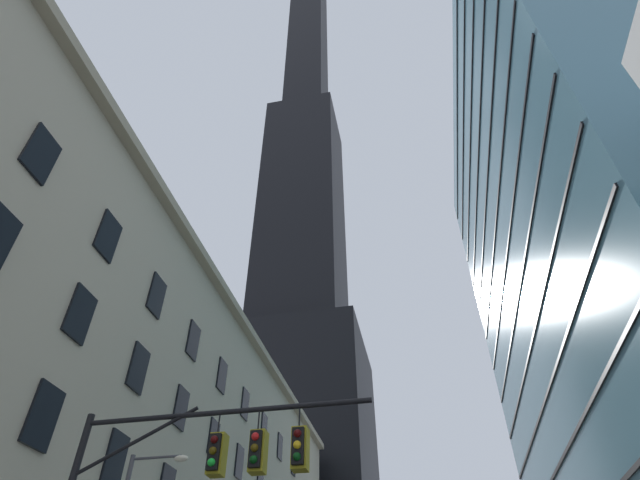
{
  "coord_description": "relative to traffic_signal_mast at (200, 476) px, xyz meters",
  "views": [
    {
      "loc": [
        2.27,
        -7.22,
        1.45
      ],
      "look_at": [
        -2.14,
        13.78,
        19.62
      ],
      "focal_mm": 28.24,
      "sensor_mm": 36.0,
      "label": 1
    }
  ],
  "objects": [
    {
      "name": "traffic_signal_mast",
      "position": [
        0.0,
        0.0,
        0.0
      ],
      "size": [
        8.23,
        0.63,
        6.77
      ],
      "color": "black",
      "rests_on": "sidewalk_left"
    },
    {
      "name": "station_building",
      "position": [
        -14.35,
        19.39,
        6.29
      ],
      "size": [
        14.35,
        61.58,
        22.8
      ],
      "color": "#B2A88E",
      "rests_on": "ground"
    },
    {
      "name": "dark_skyscraper",
      "position": [
        -14.31,
        64.91,
        58.34
      ],
      "size": [
        22.94,
        22.94,
        211.54
      ],
      "color": "black",
      "rests_on": "ground"
    },
    {
      "name": "glass_office_midrise",
      "position": [
        21.69,
        24.2,
        22.42
      ],
      "size": [
        14.51,
        42.83,
        55.02
      ],
      "color": "teal",
      "rests_on": "ground"
    }
  ]
}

